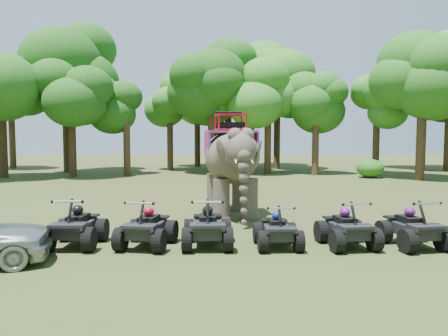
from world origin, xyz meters
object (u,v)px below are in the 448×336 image
Objects in this scene: atv_3 at (277,225)px; atv_4 at (347,223)px; atv_2 at (208,222)px; atv_5 at (413,223)px; elephant at (231,164)px; atv_1 at (147,222)px; atv_0 at (76,221)px.

atv_3 is 1.88m from atv_4.
atv_5 is at bearing -2.43° from atv_2.
atv_4 is at bearing -65.40° from elephant.
atv_2 is 1.13× the size of atv_3.
elephant reaches higher than atv_3.
atv_3 is (3.52, -0.11, -0.07)m from atv_1.
atv_1 is 1.02× the size of atv_4.
atv_3 is at bearing 8.16° from atv_1.
atv_4 is at bearing 0.05° from atv_0.
atv_0 is 1.01× the size of atv_2.
atv_3 is at bearing -4.78° from atv_2.
atv_4 is 0.98× the size of atv_5.
atv_5 is (5.53, -0.12, -0.02)m from atv_2.
elephant is 2.90× the size of atv_3.
atv_4 is (3.00, -4.68, -1.30)m from elephant.
atv_1 is 5.40m from atv_4.
elephant is 2.55× the size of atv_2.
elephant is at bearing 72.32° from atv_1.
atv_0 is 9.11m from atv_5.
atv_3 is at bearing 170.13° from atv_5.
atv_0 is at bearing 169.02° from atv_5.
atv_4 is 1.77m from atv_5.
elephant is at bearing 79.41° from atv_2.
elephant reaches higher than atv_2.
atv_3 is 0.92× the size of atv_4.
atv_0 is at bearing 177.81° from atv_2.
atv_3 is at bearing -0.65° from atv_0.
atv_0 reaches higher than atv_2.
atv_0 is at bearing -141.82° from elephant.
atv_2 reaches higher than atv_1.
atv_1 is at bearing -125.64° from elephant.
elephant reaches higher than atv_4.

